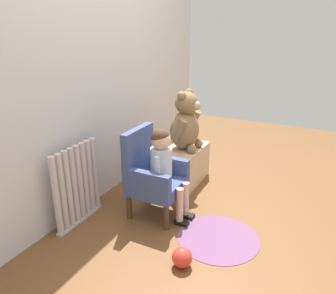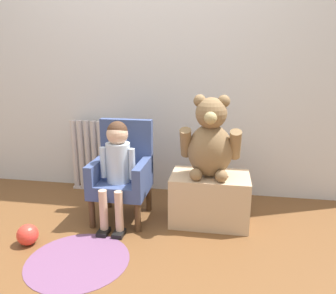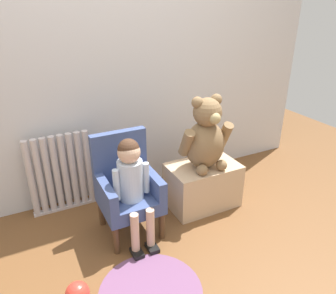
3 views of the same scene
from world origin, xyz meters
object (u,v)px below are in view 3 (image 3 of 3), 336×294
low_bench (203,185)px  toy_ball (77,294)px  radiator (61,174)px  child_armchair (127,186)px  floor_rug (151,291)px  child_figure (132,177)px  large_teddy_bear (206,137)px

low_bench → toy_ball: low_bench is taller
radiator → child_armchair: child_armchair is taller
floor_rug → toy_ball: (-0.39, 0.12, 0.06)m
floor_rug → toy_ball: size_ratio=4.52×
radiator → child_figure: bearing=-56.7°
radiator → low_bench: radiator is taller
child_figure → low_bench: bearing=11.0°
child_figure → radiator: bearing=123.3°
child_armchair → floor_rug: 0.71m
child_armchair → low_bench: size_ratio=1.31×
floor_rug → low_bench: bearing=40.3°
low_bench → floor_rug: 0.99m
radiator → low_bench: 1.12m
radiator → child_figure: 0.70m
child_armchair → low_bench: 0.67m
radiator → toy_ball: bearing=-96.8°
child_figure → floor_rug: bearing=-100.9°
radiator → child_armchair: size_ratio=0.88×
child_figure → large_teddy_bear: size_ratio=1.31×
radiator → floor_rug: bearing=-75.5°
child_figure → low_bench: (0.64, 0.13, -0.31)m
radiator → floor_rug: (0.28, -1.07, -0.31)m
large_teddy_bear → child_armchair: bearing=179.1°
floor_rug → radiator: bearing=104.5°
child_armchair → radiator: bearing=129.4°
child_figure → large_teddy_bear: (0.64, 0.10, 0.12)m
child_armchair → floor_rug: size_ratio=1.18×
radiator → child_armchair: bearing=-50.6°
low_bench → large_teddy_bear: (-0.01, -0.02, 0.43)m
child_figure → floor_rug: (-0.10, -0.50, -0.48)m
child_armchair → toy_ball: (-0.49, -0.50, -0.28)m
radiator → floor_rug: 1.15m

